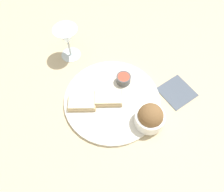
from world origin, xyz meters
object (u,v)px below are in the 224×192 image
salad_bowl (150,117)px  cheese_toast_far (82,102)px  napkin (177,92)px  cheese_toast_near (108,98)px  sauce_ramekin (124,79)px  wine_glass (67,38)px

salad_bowl → cheese_toast_far: salad_bowl is taller
napkin → cheese_toast_far: bearing=-10.0°
cheese_toast_near → cheese_toast_far: (0.09, -0.02, 0.00)m
cheese_toast_far → napkin: 0.35m
sauce_ramekin → cheese_toast_near: bearing=35.9°
napkin → wine_glass: bearing=-43.2°
sauce_ramekin → salad_bowl: bearing=96.6°
napkin → sauce_ramekin: bearing=-30.5°
wine_glass → sauce_ramekin: bearing=126.7°
salad_bowl → wine_glass: bearing=-65.8°
cheese_toast_near → wine_glass: bearing=-74.4°
cheese_toast_near → napkin: 0.26m
sauce_ramekin → napkin: bearing=149.5°
cheese_toast_far → napkin: (-0.34, 0.06, -0.02)m
cheese_toast_near → wine_glass: wine_glass is taller
salad_bowl → wine_glass: 0.42m
salad_bowl → cheese_toast_far: (0.19, -0.14, -0.02)m
cheese_toast_far → cheese_toast_near: bearing=170.3°
salad_bowl → cheese_toast_near: bearing=-51.1°
sauce_ramekin → cheese_toast_far: (0.17, 0.04, -0.01)m
sauce_ramekin → wine_glass: size_ratio=0.38×
cheese_toast_near → cheese_toast_far: size_ratio=1.01×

